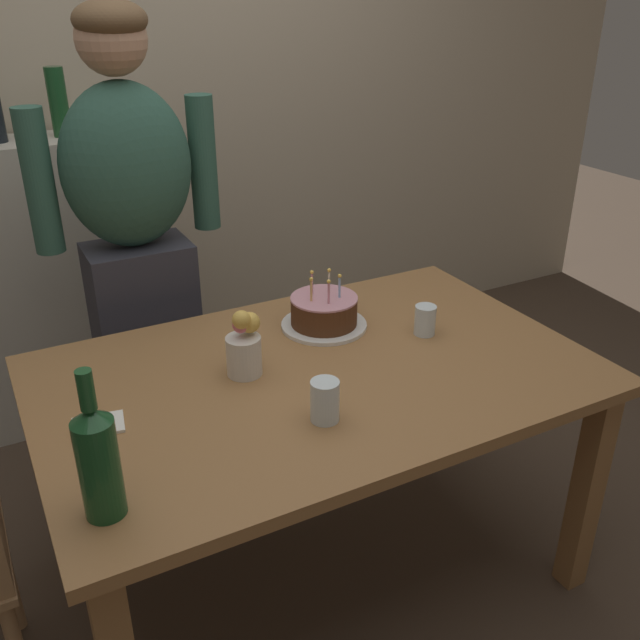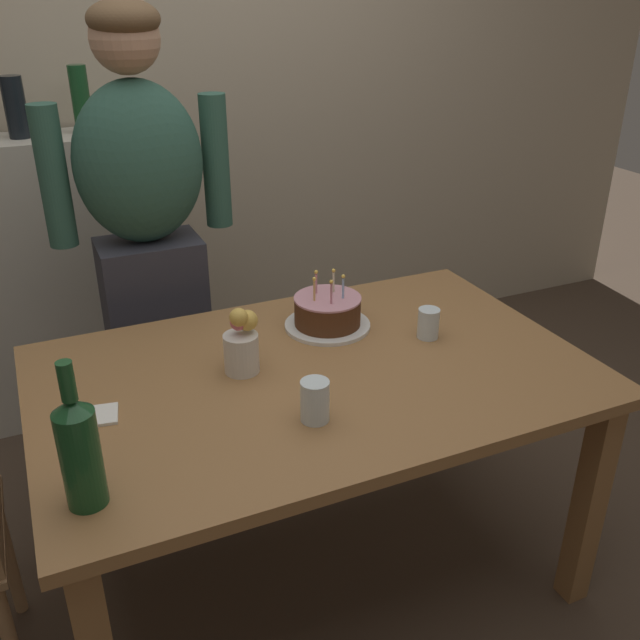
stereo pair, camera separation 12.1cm
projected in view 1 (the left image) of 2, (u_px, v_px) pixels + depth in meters
ground_plane at (317, 569)px, 2.23m from camera, size 10.00×10.00×0.00m
back_wall at (143, 89)px, 2.89m from camera, size 5.20×0.10×2.60m
dining_table at (317, 399)px, 1.95m from camera, size 1.50×0.96×0.74m
birthday_cake at (324, 313)px, 2.12m from camera, size 0.26×0.26×0.18m
water_glass_near at (425, 320)px, 2.08m from camera, size 0.06×0.06×0.09m
water_glass_far at (325, 401)px, 1.66m from camera, size 0.07×0.07×0.11m
wine_bottle at (98, 460)px, 1.33m from camera, size 0.08×0.08×0.33m
napkin_stack at (98, 425)px, 1.66m from camera, size 0.13×0.11×0.01m
flower_vase at (244, 346)px, 1.85m from camera, size 0.10×0.10×0.19m
person_man_bearded at (138, 258)px, 2.30m from camera, size 0.61×0.27×1.66m
shelf_cabinet at (27, 289)px, 2.76m from camera, size 0.82×0.30×1.42m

